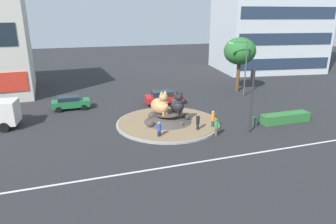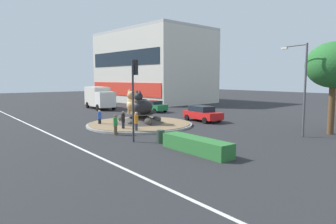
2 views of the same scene
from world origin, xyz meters
name	(u,v)px [view 1 (image 1 of 2)]	position (x,y,z in m)	size (l,w,h in m)	color
ground_plane	(168,124)	(0.00, 0.00, 0.00)	(160.00, 160.00, 0.00)	#28282B
lane_centreline	(203,161)	(0.00, -8.31, 0.00)	(112.00, 0.20, 0.01)	silver
roundabout_island	(168,120)	(0.00, 0.02, 0.41)	(10.05, 10.05, 1.17)	gray
cat_statue_calico	(160,105)	(-0.80, -0.13, 2.03)	(2.06, 2.70, 2.36)	tan
cat_statue_black	(177,104)	(0.87, -0.26, 2.00)	(1.47, 2.35, 2.27)	black
traffic_light_mast	(252,90)	(6.25, -4.43, 3.98)	(0.34, 0.46, 5.78)	#2D2D33
clipped_hedge_strip	(285,118)	(11.22, -3.15, 0.45)	(5.15, 1.20, 0.90)	#2D7033
broadleaf_tree_behind_island	(240,51)	(13.40, 9.64, 5.51)	(4.29, 4.29, 7.38)	brown
streetlight_arm	(244,65)	(12.37, 6.79, 4.18)	(2.43, 0.61, 7.12)	#4C4C51
pedestrian_orange_shirt	(213,119)	(3.53, -2.61, 0.96)	(0.33, 0.33, 1.78)	#33384C
pedestrian_black_shirt	(198,122)	(1.90, -2.90, 0.93)	(0.32, 0.32, 1.73)	black
pedestrian_green_shirt	(216,127)	(3.07, -4.26, 0.85)	(0.36, 0.36, 1.63)	brown
pedestrian_blue_shirt	(159,130)	(-1.87, -3.29, 0.80)	(0.38, 0.38, 1.55)	black
sedan_on_far_lane	(70,102)	(-8.96, 7.97, 0.80)	(4.09, 1.98, 1.51)	#1E6B38
hatchback_near_shophouse	(164,97)	(1.66, 6.72, 0.84)	(4.55, 2.37, 1.61)	red
litter_bin	(255,122)	(7.68, -3.22, 0.45)	(0.56, 0.56, 0.90)	#2D4233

